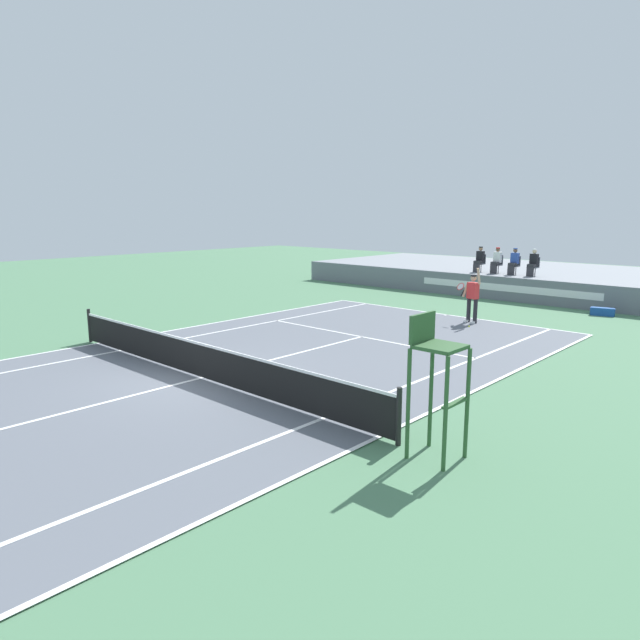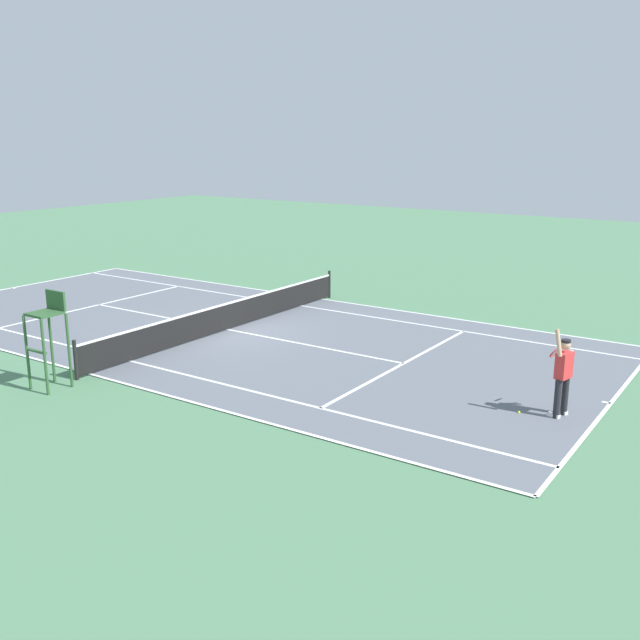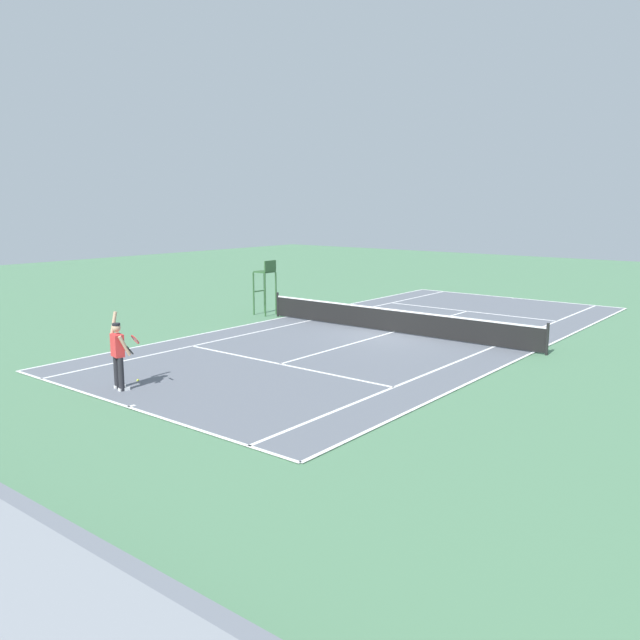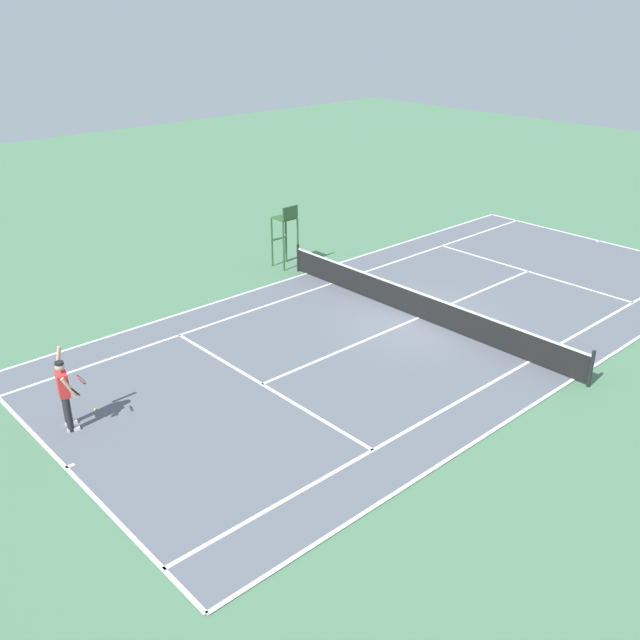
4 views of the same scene
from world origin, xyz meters
name	(u,v)px [view 4 (image 4 of 4)]	position (x,y,z in m)	size (l,w,h in m)	color
ground_plane	(418,319)	(0.00, 0.00, 0.00)	(80.00, 80.00, 0.00)	#4C7A56
court	(418,318)	(0.00, 0.00, 0.01)	(11.08, 23.88, 0.03)	slate
net	(419,304)	(0.00, 0.00, 0.52)	(11.98, 0.10, 1.07)	black
tennis_player	(65,393)	(1.46, 11.11, 0.99)	(0.83, 0.61, 2.08)	#232328
tennis_ball	(95,409)	(1.81, 10.30, 0.03)	(0.07, 0.07, 0.07)	#D1E533
umpire_chair	(286,228)	(6.64, 0.00, 1.56)	(0.77, 0.77, 2.44)	#2D562D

